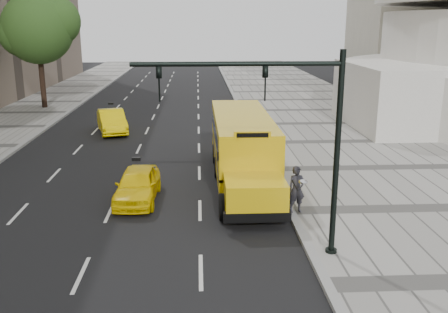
{
  "coord_description": "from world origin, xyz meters",
  "views": [
    {
      "loc": [
        2.49,
        -23.35,
        7.14
      ],
      "look_at": [
        3.5,
        -4.0,
        1.9
      ],
      "focal_mm": 40.0,
      "sensor_mm": 36.0,
      "label": 1
    }
  ],
  "objects_px": {
    "taxi_far": "(112,121)",
    "traffic_signal": "(291,130)",
    "taxi_near": "(137,185)",
    "tree_c": "(39,28)",
    "school_bus": "(242,143)",
    "pedestrian": "(297,189)"
  },
  "relations": [
    {
      "from": "pedestrian",
      "to": "traffic_signal",
      "type": "relative_size",
      "value": 0.28
    },
    {
      "from": "pedestrian",
      "to": "traffic_signal",
      "type": "bearing_deg",
      "value": -112.99
    },
    {
      "from": "tree_c",
      "to": "taxi_far",
      "type": "bearing_deg",
      "value": -53.62
    },
    {
      "from": "school_bus",
      "to": "pedestrian",
      "type": "relative_size",
      "value": 6.45
    },
    {
      "from": "taxi_far",
      "to": "traffic_signal",
      "type": "bearing_deg",
      "value": -81.39
    },
    {
      "from": "taxi_near",
      "to": "traffic_signal",
      "type": "height_order",
      "value": "traffic_signal"
    },
    {
      "from": "school_bus",
      "to": "traffic_signal",
      "type": "bearing_deg",
      "value": -85.13
    },
    {
      "from": "taxi_far",
      "to": "traffic_signal",
      "type": "distance_m",
      "value": 20.84
    },
    {
      "from": "taxi_near",
      "to": "taxi_far",
      "type": "distance_m",
      "value": 13.71
    },
    {
      "from": "traffic_signal",
      "to": "pedestrian",
      "type": "bearing_deg",
      "value": 74.55
    },
    {
      "from": "tree_c",
      "to": "school_bus",
      "type": "bearing_deg",
      "value": -53.77
    },
    {
      "from": "tree_c",
      "to": "school_bus",
      "type": "distance_m",
      "value": 25.67
    },
    {
      "from": "taxi_far",
      "to": "school_bus",
      "type": "bearing_deg",
      "value": -69.55
    },
    {
      "from": "taxi_near",
      "to": "traffic_signal",
      "type": "relative_size",
      "value": 0.63
    },
    {
      "from": "pedestrian",
      "to": "taxi_near",
      "type": "bearing_deg",
      "value": 154.92
    },
    {
      "from": "pedestrian",
      "to": "taxi_far",
      "type": "bearing_deg",
      "value": 114.05
    },
    {
      "from": "school_bus",
      "to": "tree_c",
      "type": "bearing_deg",
      "value": 126.23
    },
    {
      "from": "pedestrian",
      "to": "traffic_signal",
      "type": "height_order",
      "value": "traffic_signal"
    },
    {
      "from": "school_bus",
      "to": "taxi_far",
      "type": "distance_m",
      "value": 13.21
    },
    {
      "from": "tree_c",
      "to": "taxi_near",
      "type": "bearing_deg",
      "value": -65.79
    },
    {
      "from": "taxi_near",
      "to": "taxi_far",
      "type": "bearing_deg",
      "value": 105.62
    },
    {
      "from": "tree_c",
      "to": "traffic_signal",
      "type": "relative_size",
      "value": 1.48
    }
  ]
}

